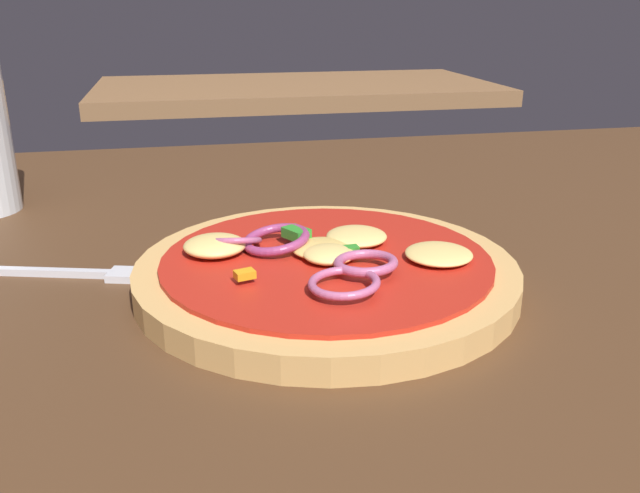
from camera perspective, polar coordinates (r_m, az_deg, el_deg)
dining_table at (r=0.41m, az=-1.12°, el=-7.86°), size 1.40×1.01×0.03m
pizza at (r=0.43m, az=0.49°, el=-2.02°), size 0.25×0.25×0.03m
fork at (r=0.48m, az=-19.96°, el=-2.16°), size 0.17×0.06×0.01m
background_table at (r=1.52m, az=-2.09°, el=13.16°), size 0.86×0.45×0.03m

